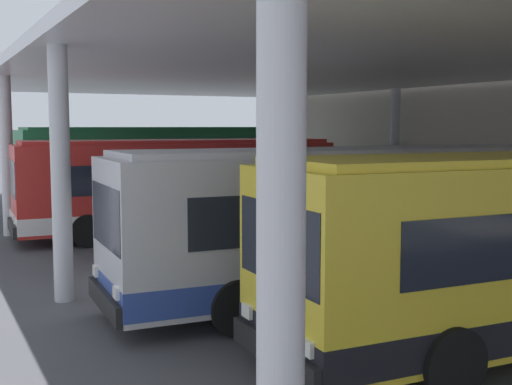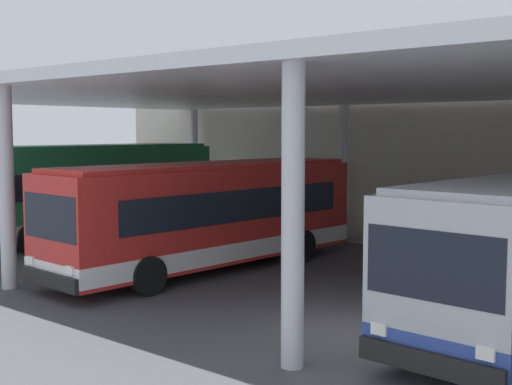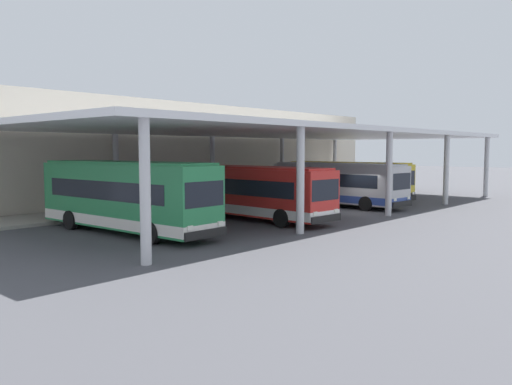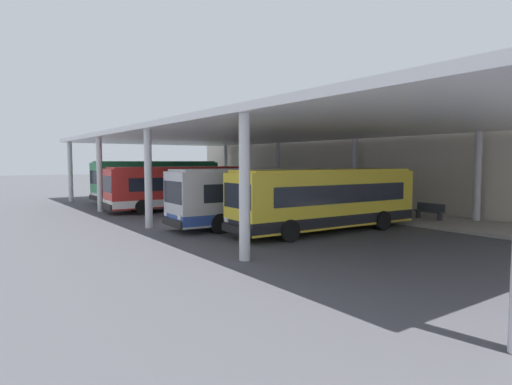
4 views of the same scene
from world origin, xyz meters
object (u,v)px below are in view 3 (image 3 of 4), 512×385
at_px(bus_middle_bay, 337,184).
at_px(bench_waiting, 283,188).
at_px(bus_second_bay, 255,192).
at_px(bus_nearest_bay, 125,196).
at_px(bus_far_bay, 348,181).
at_px(trash_bin, 256,190).

xyz_separation_m(bus_middle_bay, bench_waiting, (4.68, 8.83, -0.99)).
distance_m(bus_second_bay, bus_middle_bay, 9.60).
relative_size(bus_nearest_bay, bus_second_bay, 1.07).
bearing_deg(bus_far_bay, bench_waiting, 82.22).
xyz_separation_m(bus_far_bay, bench_waiting, (1.02, 7.46, -0.99)).
bearing_deg(bus_second_bay, bus_middle_bay, 2.36).
height_order(bus_middle_bay, trash_bin, bus_middle_bay).
height_order(bus_second_bay, bus_middle_bay, same).
xyz_separation_m(bus_middle_bay, bus_far_bay, (3.66, 1.37, 0.00)).
height_order(bus_middle_bay, bench_waiting, bus_middle_bay).
bearing_deg(bus_far_bay, trash_bin, 109.43).
height_order(bus_far_bay, trash_bin, bus_far_bay).
distance_m(bus_nearest_bay, bench_waiting, 23.54).
height_order(bus_nearest_bay, bus_middle_bay, bus_nearest_bay).
relative_size(bus_nearest_bay, trash_bin, 11.64).
distance_m(bus_far_bay, bench_waiting, 7.59).
bearing_deg(bus_far_bay, bus_second_bay, -172.41).
bearing_deg(bus_second_bay, bench_waiting, 32.87).
bearing_deg(bus_middle_bay, bus_nearest_bay, 176.28).
distance_m(bus_nearest_bay, bus_middle_bay, 17.57).
height_order(bus_nearest_bay, trash_bin, bus_nearest_bay).
relative_size(bus_far_bay, trash_bin, 10.83).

